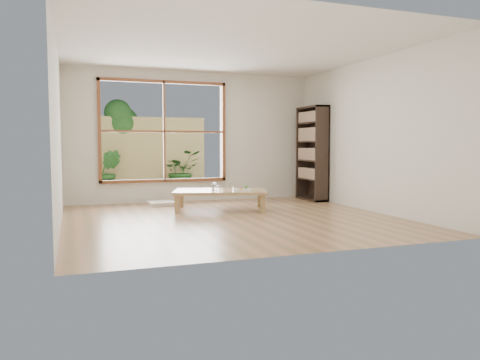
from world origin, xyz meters
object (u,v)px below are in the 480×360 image
object	(u,v)px
food_tray	(243,189)
low_table	(220,192)
garden_bench	(146,184)
bookshelf	(312,153)

from	to	relation	value
food_tray	low_table	bearing A→B (deg)	171.06
low_table	food_tray	xyz separation A→B (m)	(0.35, -0.20, 0.06)
food_tray	garden_bench	distance (m)	2.67
bookshelf	low_table	bearing A→B (deg)	-160.77
low_table	bookshelf	bearing A→B (deg)	37.23
garden_bench	low_table	bearing A→B (deg)	-88.64
bookshelf	garden_bench	world-z (taller)	bookshelf
low_table	garden_bench	size ratio (longest dim) A/B	1.55
bookshelf	food_tray	distance (m)	2.19
food_tray	garden_bench	xyz separation A→B (m)	(-1.32, 2.32, -0.05)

